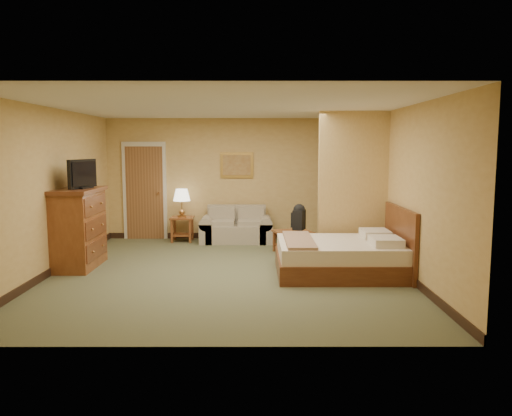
{
  "coord_description": "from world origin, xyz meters",
  "views": [
    {
      "loc": [
        0.44,
        -7.78,
        1.98
      ],
      "look_at": [
        0.45,
        0.6,
        0.96
      ],
      "focal_mm": 35.0,
      "sensor_mm": 36.0,
      "label": 1
    }
  ],
  "objects_px": {
    "dresser": "(79,228)",
    "coffee_table": "(294,237)",
    "bed": "(343,256)",
    "loveseat": "(236,230)"
  },
  "relations": [
    {
      "from": "loveseat",
      "to": "dresser",
      "type": "distance_m",
      "value": 3.38
    },
    {
      "from": "coffee_table",
      "to": "dresser",
      "type": "distance_m",
      "value": 3.81
    },
    {
      "from": "coffee_table",
      "to": "dresser",
      "type": "xyz_separation_m",
      "value": [
        -3.64,
        -1.09,
        0.36
      ]
    },
    {
      "from": "bed",
      "to": "loveseat",
      "type": "bearing_deg",
      "value": 123.7
    },
    {
      "from": "coffee_table",
      "to": "dresser",
      "type": "bearing_deg",
      "value": -163.26
    },
    {
      "from": "coffee_table",
      "to": "bed",
      "type": "xyz_separation_m",
      "value": [
        0.66,
        -1.54,
        -0.01
      ]
    },
    {
      "from": "coffee_table",
      "to": "bed",
      "type": "bearing_deg",
      "value": -66.73
    },
    {
      "from": "loveseat",
      "to": "dresser",
      "type": "height_order",
      "value": "dresser"
    },
    {
      "from": "dresser",
      "to": "coffee_table",
      "type": "bearing_deg",
      "value": 16.74
    },
    {
      "from": "coffee_table",
      "to": "bed",
      "type": "height_order",
      "value": "bed"
    }
  ]
}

